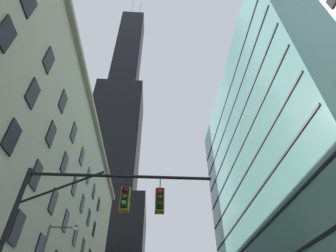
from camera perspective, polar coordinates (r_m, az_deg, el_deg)
name	(u,v)px	position (r m, az deg, el deg)	size (l,w,h in m)	color
station_building	(9,201)	(35.91, -31.05, -13.71)	(14.21, 57.92, 29.00)	#B2A88E
dark_skyscraper	(110,167)	(98.13, -12.39, -8.64)	(27.38, 27.38, 179.71)	black
glass_office_midrise	(300,176)	(43.97, 26.50, -9.65)	(17.81, 40.14, 42.18)	slate
traffic_signal_mast	(92,219)	(11.73, -16.10, -18.72)	(8.36, 0.63, 7.77)	black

